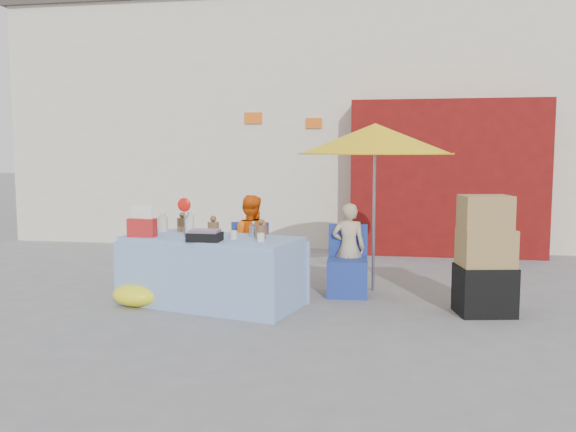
% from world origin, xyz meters
% --- Properties ---
extents(ground, '(80.00, 80.00, 0.00)m').
position_xyz_m(ground, '(0.00, 0.00, 0.00)').
color(ground, slate).
rests_on(ground, ground).
extents(backdrop, '(14.00, 8.00, 7.80)m').
position_xyz_m(backdrop, '(0.52, 7.52, 3.10)').
color(backdrop, silver).
rests_on(backdrop, ground).
extents(market_table, '(2.20, 1.42, 1.23)m').
position_xyz_m(market_table, '(-0.72, 0.27, 0.40)').
color(market_table, '#8CAAE1').
rests_on(market_table, ground).
extents(chair_left, '(0.51, 0.50, 0.85)m').
position_xyz_m(chair_left, '(-0.47, 0.98, 0.26)').
color(chair_left, navy).
rests_on(chair_left, ground).
extents(chair_right, '(0.51, 0.50, 0.85)m').
position_xyz_m(chair_right, '(0.78, 0.98, 0.26)').
color(chair_right, navy).
rests_on(chair_right, ground).
extents(vendor_orange, '(0.61, 0.49, 1.20)m').
position_xyz_m(vendor_orange, '(-0.47, 1.11, 0.60)').
color(vendor_orange, '#FB600D').
rests_on(vendor_orange, ground).
extents(vendor_beige, '(0.42, 0.29, 1.12)m').
position_xyz_m(vendor_beige, '(0.78, 1.11, 0.56)').
color(vendor_beige, tan).
rests_on(vendor_beige, ground).
extents(umbrella, '(1.90, 1.90, 2.09)m').
position_xyz_m(umbrella, '(1.08, 1.26, 1.89)').
color(umbrella, gray).
rests_on(umbrella, ground).
extents(box_stack, '(0.66, 0.58, 1.28)m').
position_xyz_m(box_stack, '(2.30, 0.36, 0.59)').
color(box_stack, black).
rests_on(box_stack, ground).
extents(tarp_bundle, '(0.71, 0.65, 0.26)m').
position_xyz_m(tarp_bundle, '(-1.52, 0.05, 0.13)').
color(tarp_bundle, '#FDF51A').
rests_on(tarp_bundle, ground).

